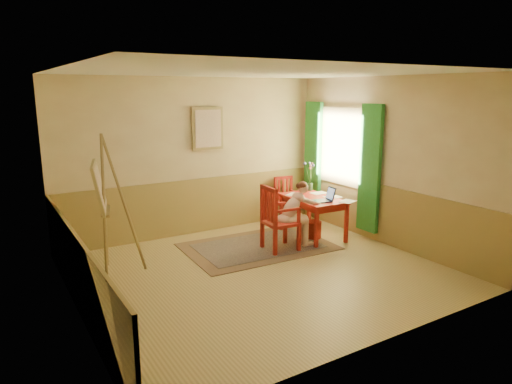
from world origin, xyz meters
TOP-DOWN VIEW (x-y plane):
  - room at (0.00, 0.00)m, footprint 5.04×4.54m
  - wainscot at (0.00, 0.80)m, footprint 5.00×4.50m
  - window at (2.42, 1.10)m, footprint 0.12×2.01m
  - wall_portrait at (0.25, 2.20)m, footprint 0.60×0.05m
  - rug at (0.53, 0.94)m, footprint 2.47×1.70m
  - table at (1.65, 0.91)m, footprint 0.78×1.24m
  - chair_left at (0.71, 0.63)m, footprint 0.53×0.51m
  - chair_back at (1.79, 1.93)m, footprint 0.46×0.47m
  - figure at (1.04, 0.61)m, footprint 0.83×0.37m
  - laptop at (1.64, 0.59)m, footprint 0.42×0.29m
  - papers at (1.85, 0.88)m, footprint 0.82×1.23m
  - vase at (1.96, 1.40)m, footprint 0.19×0.28m
  - wastebasket at (1.60, 0.82)m, footprint 0.38×0.38m
  - easel at (-1.90, 1.11)m, footprint 0.75×0.90m

SIDE VIEW (x-z plane):
  - rug at x=0.53m, z-range 0.00..0.02m
  - wastebasket at x=1.60m, z-range 0.00..0.31m
  - chair_back at x=1.79m, z-range 0.00..0.90m
  - wainscot at x=0.00m, z-range 0.00..1.00m
  - chair_left at x=0.71m, z-range 0.00..1.08m
  - figure at x=1.04m, z-range 0.06..1.17m
  - table at x=1.65m, z-range 0.27..0.99m
  - papers at x=1.85m, z-range 0.72..0.73m
  - laptop at x=1.64m, z-range 0.65..0.89m
  - vase at x=1.96m, z-range 0.70..1.25m
  - easel at x=-1.90m, z-range 0.18..2.19m
  - window at x=2.42m, z-range 0.25..2.45m
  - room at x=0.00m, z-range -0.02..2.82m
  - wall_portrait at x=0.25m, z-range 1.52..2.28m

